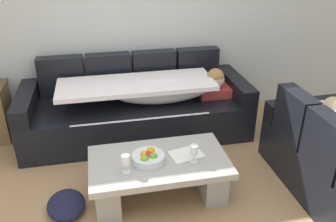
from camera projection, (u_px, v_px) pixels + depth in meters
back_wall at (117, 9)px, 4.00m from camera, size 9.00×0.10×2.70m
couch_along_wall at (140, 107)px, 4.03m from camera, size 2.54×0.92×0.88m
coffee_table at (159, 173)px, 3.07m from camera, size 1.20×0.68×0.38m
fruit_bowl at (148, 157)px, 2.96m from camera, size 0.28×0.28×0.10m
wine_glass_near_left at (126, 160)px, 2.79m from camera, size 0.07×0.07×0.17m
wine_glass_near_right at (194, 150)px, 2.92m from camera, size 0.07×0.07×0.17m
open_magazine at (186, 154)px, 3.07m from camera, size 0.32×0.27×0.01m
crumpled_garment at (66, 205)px, 2.96m from camera, size 0.37×0.44×0.12m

